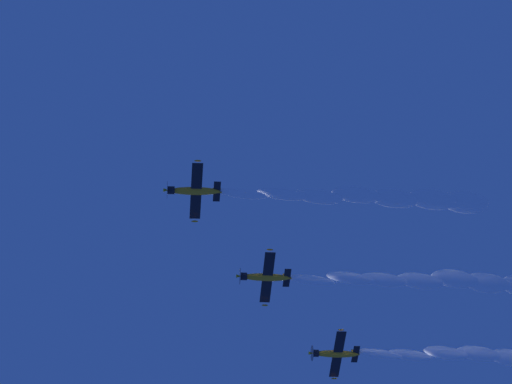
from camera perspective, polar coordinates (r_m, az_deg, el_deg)
airplane_lead at (r=98.17m, az=-4.84°, el=0.08°), size 7.62×8.47×3.22m
airplane_left_wingman at (r=102.87m, az=0.61°, el=-6.50°), size 7.64×8.47×2.90m
airplane_right_wingman at (r=112.65m, az=5.99°, el=-12.15°), size 7.64×8.49×2.85m
smoke_trail_lead at (r=103.20m, az=10.59°, el=-0.49°), size 36.48×13.34×6.31m
smoke_trail_left_wingman at (r=110.30m, az=15.01°, el=-6.64°), size 36.64×13.34×6.10m
smoke_trail_right_wingman at (r=122.02m, az=18.93°, el=-11.68°), size 36.06×13.33×6.01m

